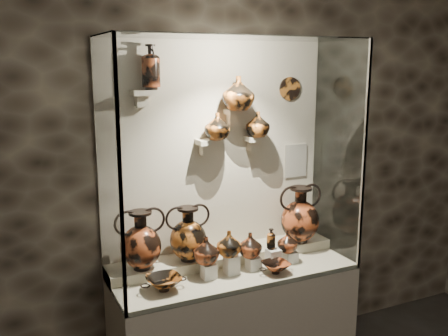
{
  "coord_description": "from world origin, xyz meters",
  "views": [
    {
      "loc": [
        -1.45,
        -0.73,
        2.23
      ],
      "look_at": [
        -0.07,
        2.21,
        1.55
      ],
      "focal_mm": 40.0,
      "sensor_mm": 36.0,
      "label": 1
    }
  ],
  "objects_px": {
    "jug_c": "(250,245)",
    "jug_e": "(287,242)",
    "amphora_mid": "(188,234)",
    "kylix_right": "(275,266)",
    "jug_b": "(229,244)",
    "amphora_right": "(300,214)",
    "amphora_left": "(141,240)",
    "lekythos_tall": "(151,64)",
    "ovoid_vase_a": "(217,126)",
    "ovoid_vase_b": "(238,93)",
    "kylix_left": "(164,282)",
    "ovoid_vase_c": "(258,124)",
    "lekythos_small": "(271,238)",
    "jug_a": "(206,250)"
  },
  "relations": [
    {
      "from": "jug_c",
      "to": "jug_e",
      "type": "xyz_separation_m",
      "value": [
        0.3,
        -0.01,
        -0.02
      ]
    },
    {
      "from": "amphora_mid",
      "to": "kylix_right",
      "type": "height_order",
      "value": "amphora_mid"
    },
    {
      "from": "kylix_right",
      "to": "jug_b",
      "type": "bearing_deg",
      "value": 151.1
    },
    {
      "from": "amphora_right",
      "to": "kylix_right",
      "type": "xyz_separation_m",
      "value": [
        -0.38,
        -0.29,
        -0.24
      ]
    },
    {
      "from": "amphora_right",
      "to": "kylix_right",
      "type": "distance_m",
      "value": 0.54
    },
    {
      "from": "amphora_left",
      "to": "lekythos_tall",
      "type": "relative_size",
      "value": 1.23
    },
    {
      "from": "ovoid_vase_a",
      "to": "jug_b",
      "type": "bearing_deg",
      "value": -101.74
    },
    {
      "from": "ovoid_vase_a",
      "to": "jug_e",
      "type": "bearing_deg",
      "value": -34.46
    },
    {
      "from": "jug_c",
      "to": "kylix_right",
      "type": "height_order",
      "value": "jug_c"
    },
    {
      "from": "amphora_right",
      "to": "ovoid_vase_b",
      "type": "relative_size",
      "value": 1.85
    },
    {
      "from": "kylix_left",
      "to": "lekythos_tall",
      "type": "distance_m",
      "value": 1.38
    },
    {
      "from": "ovoid_vase_c",
      "to": "amphora_right",
      "type": "bearing_deg",
      "value": -35.41
    },
    {
      "from": "amphora_left",
      "to": "jug_b",
      "type": "height_order",
      "value": "amphora_left"
    },
    {
      "from": "lekythos_small",
      "to": "ovoid_vase_b",
      "type": "bearing_deg",
      "value": 128.11
    },
    {
      "from": "amphora_mid",
      "to": "jug_a",
      "type": "height_order",
      "value": "amphora_mid"
    },
    {
      "from": "lekythos_tall",
      "to": "ovoid_vase_c",
      "type": "xyz_separation_m",
      "value": [
        0.77,
        -0.02,
        -0.42
      ]
    },
    {
      "from": "amphora_mid",
      "to": "ovoid_vase_b",
      "type": "relative_size",
      "value": 1.64
    },
    {
      "from": "kylix_left",
      "to": "ovoid_vase_b",
      "type": "height_order",
      "value": "ovoid_vase_b"
    },
    {
      "from": "jug_a",
      "to": "jug_c",
      "type": "height_order",
      "value": "jug_a"
    },
    {
      "from": "kylix_left",
      "to": "jug_c",
      "type": "bearing_deg",
      "value": 4.57
    },
    {
      "from": "jug_a",
      "to": "amphora_right",
      "type": "bearing_deg",
      "value": 26.33
    },
    {
      "from": "jug_a",
      "to": "lekythos_small",
      "type": "relative_size",
      "value": 1.09
    },
    {
      "from": "jug_e",
      "to": "lekythos_small",
      "type": "distance_m",
      "value": 0.14
    },
    {
      "from": "jug_b",
      "to": "jug_c",
      "type": "distance_m",
      "value": 0.18
    },
    {
      "from": "jug_b",
      "to": "kylix_left",
      "type": "height_order",
      "value": "jug_b"
    },
    {
      "from": "amphora_mid",
      "to": "amphora_right",
      "type": "bearing_deg",
      "value": 17.94
    },
    {
      "from": "jug_e",
      "to": "kylix_left",
      "type": "height_order",
      "value": "jug_e"
    },
    {
      "from": "amphora_mid",
      "to": "jug_c",
      "type": "relative_size",
      "value": 2.21
    },
    {
      "from": "jug_e",
      "to": "kylix_left",
      "type": "xyz_separation_m",
      "value": [
        -0.95,
        -0.06,
        -0.1
      ]
    },
    {
      "from": "jug_c",
      "to": "kylix_left",
      "type": "bearing_deg",
      "value": -173.01
    },
    {
      "from": "jug_c",
      "to": "jug_a",
      "type": "bearing_deg",
      "value": -179.1
    },
    {
      "from": "jug_b",
      "to": "kylix_left",
      "type": "bearing_deg",
      "value": -151.4
    },
    {
      "from": "jug_e",
      "to": "ovoid_vase_b",
      "type": "distance_m",
      "value": 1.11
    },
    {
      "from": "jug_e",
      "to": "ovoid_vase_b",
      "type": "height_order",
      "value": "ovoid_vase_b"
    },
    {
      "from": "jug_b",
      "to": "ovoid_vase_b",
      "type": "bearing_deg",
      "value": 74.26
    },
    {
      "from": "jug_e",
      "to": "ovoid_vase_a",
      "type": "bearing_deg",
      "value": 125.66
    },
    {
      "from": "amphora_mid",
      "to": "kylix_right",
      "type": "bearing_deg",
      "value": -11.86
    },
    {
      "from": "lekythos_small",
      "to": "lekythos_tall",
      "type": "height_order",
      "value": "lekythos_tall"
    },
    {
      "from": "amphora_mid",
      "to": "amphora_right",
      "type": "relative_size",
      "value": 0.88
    },
    {
      "from": "amphora_right",
      "to": "jug_e",
      "type": "height_order",
      "value": "amphora_right"
    },
    {
      "from": "amphora_right",
      "to": "jug_a",
      "type": "distance_m",
      "value": 0.86
    },
    {
      "from": "jug_b",
      "to": "lekythos_tall",
      "type": "xyz_separation_m",
      "value": [
        -0.42,
        0.28,
        1.18
      ]
    },
    {
      "from": "lekythos_tall",
      "to": "ovoid_vase_b",
      "type": "distance_m",
      "value": 0.64
    },
    {
      "from": "amphora_left",
      "to": "amphora_right",
      "type": "relative_size",
      "value": 0.92
    },
    {
      "from": "amphora_left",
      "to": "jug_e",
      "type": "relative_size",
      "value": 2.61
    },
    {
      "from": "kylix_left",
      "to": "ovoid_vase_c",
      "type": "height_order",
      "value": "ovoid_vase_c"
    },
    {
      "from": "jug_b",
      "to": "kylix_right",
      "type": "xyz_separation_m",
      "value": [
        0.29,
        -0.12,
        -0.17
      ]
    },
    {
      "from": "jug_a",
      "to": "kylix_right",
      "type": "bearing_deg",
      "value": -0.87
    },
    {
      "from": "amphora_mid",
      "to": "lekythos_small",
      "type": "xyz_separation_m",
      "value": [
        0.56,
        -0.17,
        -0.06
      ]
    },
    {
      "from": "amphora_mid",
      "to": "jug_b",
      "type": "relative_size",
      "value": 2.16
    }
  ]
}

